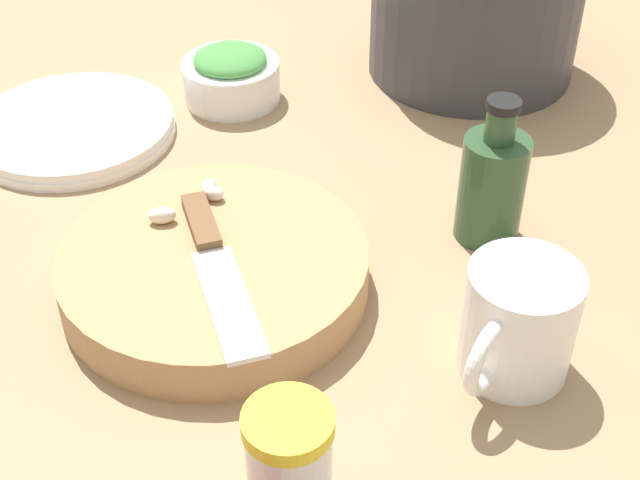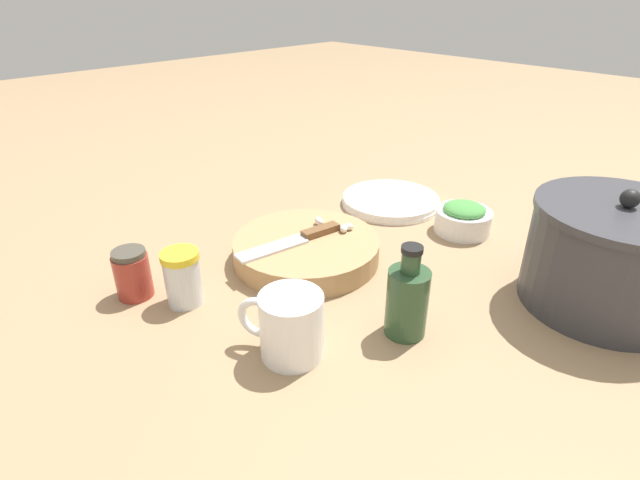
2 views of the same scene
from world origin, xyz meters
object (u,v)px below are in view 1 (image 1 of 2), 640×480
at_px(cutting_board, 216,273).
at_px(stock_pot, 476,4).
at_px(herb_bowl, 231,75).
at_px(oil_bottle, 492,184).
at_px(spice_jar, 289,463).
at_px(plate_stack, 73,128).
at_px(chef_knife, 215,261).
at_px(garlic_cloves, 191,200).
at_px(coffee_mug, 517,323).

bearing_deg(cutting_board, stock_pot, 120.11).
relative_size(herb_bowl, oil_bottle, 0.79).
relative_size(spice_jar, plate_stack, 0.41).
relative_size(chef_knife, plate_stack, 0.94).
relative_size(chef_knife, stock_pot, 0.82).
relative_size(plate_stack, stock_pot, 0.87).
bearing_deg(herb_bowl, garlic_cloves, -29.31).
bearing_deg(herb_bowl, cutting_board, -24.18).
height_order(cutting_board, plate_stack, cutting_board).
relative_size(garlic_cloves, oil_bottle, 0.55).
bearing_deg(chef_knife, herb_bowl, -105.25).
bearing_deg(herb_bowl, plate_stack, -90.54).
bearing_deg(chef_knife, coffee_mug, 144.86).
height_order(cutting_board, stock_pot, stock_pot).
relative_size(coffee_mug, plate_stack, 0.53).
distance_m(herb_bowl, coffee_mug, 0.51).
distance_m(garlic_cloves, herb_bowl, 0.28).
relative_size(chef_knife, garlic_cloves, 2.64).
distance_m(plate_stack, oil_bottle, 0.47).
relative_size(cutting_board, herb_bowl, 2.35).
distance_m(cutting_board, garlic_cloves, 0.08).
bearing_deg(oil_bottle, herb_bowl, -161.17).
relative_size(garlic_cloves, plate_stack, 0.36).
height_order(cutting_board, garlic_cloves, garlic_cloves).
xyz_separation_m(herb_bowl, plate_stack, (-0.00, -0.19, -0.02)).
bearing_deg(garlic_cloves, oil_bottle, 66.69).
height_order(garlic_cloves, plate_stack, garlic_cloves).
relative_size(chef_knife, coffee_mug, 1.77).
xyz_separation_m(spice_jar, oil_bottle, (-0.19, 0.30, 0.01)).
bearing_deg(garlic_cloves, plate_stack, -167.37).
bearing_deg(coffee_mug, spice_jar, -79.29).
relative_size(chef_knife, oil_bottle, 1.46).
bearing_deg(plate_stack, spice_jar, 1.34).
height_order(plate_stack, stock_pot, stock_pot).
bearing_deg(coffee_mug, garlic_cloves, -146.90).
xyz_separation_m(chef_knife, oil_bottle, (0.02, 0.27, 0.01)).
bearing_deg(cutting_board, coffee_mug, 43.03).
relative_size(chef_knife, herb_bowl, 1.83).
xyz_separation_m(garlic_cloves, plate_stack, (-0.24, -0.05, -0.04)).
xyz_separation_m(garlic_cloves, oil_bottle, (0.11, 0.26, 0.01)).
bearing_deg(herb_bowl, stock_pot, 78.03).
xyz_separation_m(garlic_cloves, spice_jar, (0.30, -0.04, -0.00)).
xyz_separation_m(spice_jar, coffee_mug, (-0.04, 0.21, 0.00)).
xyz_separation_m(herb_bowl, oil_bottle, (0.35, 0.12, 0.03)).
xyz_separation_m(cutting_board, spice_jar, (0.23, -0.04, 0.03)).
bearing_deg(stock_pot, plate_stack, -97.55).
height_order(spice_jar, stock_pot, stock_pot).
height_order(garlic_cloves, stock_pot, stock_pot).
height_order(garlic_cloves, herb_bowl, herb_bowl).
bearing_deg(cutting_board, spice_jar, -8.83).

